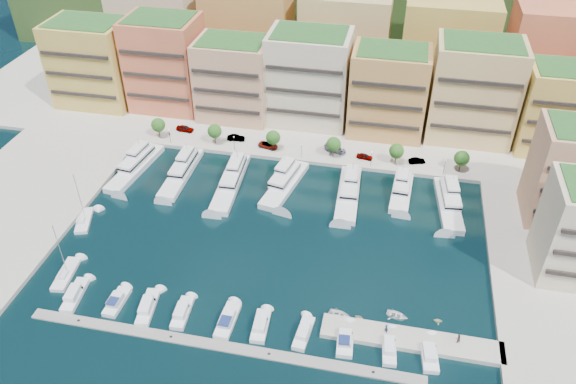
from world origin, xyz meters
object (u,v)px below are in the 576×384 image
yacht_0 (136,165)px  cruiser_6 (304,333)px  cruiser_7 (345,340)px  car_5 (417,161)px  cruiser_9 (429,354)px  car_4 (365,156)px  sailboat_0 (66,275)px  yacht_6 (449,201)px  tree_5 (462,158)px  tender_1 (359,317)px  tree_4 (397,151)px  lamppost_2 (301,148)px  cruiser_5 (261,326)px  lamppost_0 (169,134)px  car_3 (335,149)px  tender_3 (438,320)px  cruiser_3 (182,313)px  tree_3 (334,144)px  lamppost_1 (234,141)px  tree_2 (273,138)px  tender_2 (397,316)px  yacht_5 (402,190)px  cruiser_1 (117,302)px  lamppost_3 (372,156)px  cruiser_8 (389,348)px  yacht_2 (232,179)px  cruiser_4 (228,321)px  tender_0 (340,315)px  person_1 (458,338)px  person_0 (386,328)px  tree_0 (158,125)px  lamppost_4 (445,164)px  yacht_4 (349,191)px  car_2 (268,145)px  sailboat_1 (84,221)px  car_1 (236,138)px  cruiser_0 (75,295)px  car_0 (185,128)px

yacht_0 → cruiser_6: 67.45m
cruiser_7 → car_5: size_ratio=1.75×
cruiser_9 → car_4: 61.09m
cruiser_7 → cruiser_9: 14.56m
sailboat_0 → yacht_6: bearing=27.6°
tree_5 → tender_1: bearing=-110.6°
tree_4 → lamppost_2: size_ratio=1.35×
yacht_0 → cruiser_6: (51.50, -43.55, -0.66)m
sailboat_0 → cruiser_5: bearing=-6.7°
lamppost_0 → yacht_6: size_ratio=0.20×
tender_1 → car_3: 56.01m
tender_3 → cruiser_3: bearing=98.3°
tree_3 → lamppost_1: tree_3 is taller
tree_2 → cruiser_5: bearing=-79.1°
tender_3 → tender_2: bearing=91.1°
lamppost_1 → yacht_5: (44.23, -9.27, -2.62)m
yacht_6 → cruiser_1: (-62.13, -44.36, -0.64)m
yacht_5 → cruiser_7: bearing=-99.4°
tree_4 → tender_1: (-3.59, -52.20, -4.31)m
lamppost_3 → cruiser_5: lamppost_3 is taller
cruiser_8 → yacht_5: bearing=90.0°
yacht_2 → tender_1: (35.30, -36.58, -0.78)m
yacht_6 → tender_3: yacht_6 is taller
yacht_5 → cruiser_4: size_ratio=1.85×
tender_0 → lamppost_0: bearing=60.1°
yacht_0 → person_1: size_ratio=11.45×
cruiser_6 → car_5: car_5 is taller
tree_4 → yacht_5: (2.23, -11.57, -3.53)m
tree_5 → cruiser_7: bearing=-110.3°
car_5 → person_0: 56.58m
tree_4 → cruiser_3: (-35.89, -58.08, -4.20)m
tree_0 → cruiser_9: (73.12, -58.08, -4.20)m
lamppost_4 → yacht_4: 25.38m
tree_0 → car_2: tree_0 is taller
tree_2 → lamppost_1: size_ratio=1.35×
cruiser_3 → sailboat_1: (-31.24, 21.14, -0.23)m
cruiser_1 → cruiser_6: size_ratio=0.94×
lamppost_4 → cruiser_5: bearing=-120.5°
yacht_6 → cruiser_3: bearing=-137.9°
lamppost_4 → car_1: size_ratio=0.89×
cruiser_8 → tender_3: size_ratio=4.63×
car_4 → person_1: person_1 is taller
cruiser_6 → tree_0: bearing=131.3°
yacht_6 → cruiser_3: (-49.02, -44.35, -0.66)m
cruiser_0 → cruiser_8: 59.94m
cruiser_5 → cruiser_7: 15.41m
cruiser_5 → car_0: size_ratio=1.53×
cruiser_3 → car_5: car_5 is taller
tree_0 → tender_2: 84.14m
yacht_0 → yacht_5: size_ratio=1.42×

